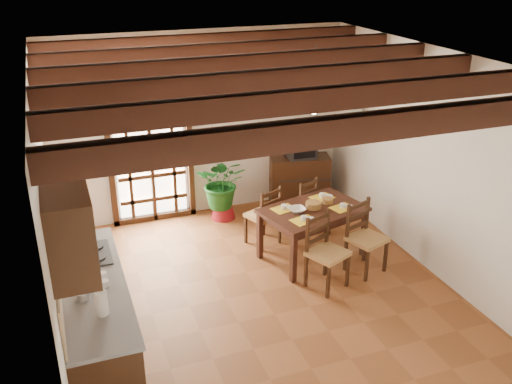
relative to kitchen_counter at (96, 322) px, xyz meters
name	(u,v)px	position (x,y,z in m)	size (l,w,h in m)	color
ground_plane	(260,292)	(1.96, 0.60, -0.47)	(5.00, 5.00, 0.00)	brown
room_shell	(260,151)	(1.96, 0.60, 1.34)	(4.52, 5.02, 2.81)	silver
ceiling_beams	(260,71)	(1.96, 0.60, 2.22)	(4.50, 4.34, 0.20)	black
french_door	(150,146)	(1.16, 3.05, 0.70)	(1.26, 0.11, 2.32)	white
kitchen_counter	(96,322)	(0.00, 0.00, 0.00)	(0.64, 2.25, 1.38)	black
upper_cabinet	(69,230)	(-0.12, -0.70, 1.38)	(0.35, 0.80, 0.70)	black
range_hood	(65,185)	(-0.09, 0.55, 1.26)	(0.38, 0.60, 0.54)	white
counter_items	(89,275)	(0.00, 0.09, 0.49)	(0.50, 1.43, 0.25)	black
dining_table	(313,215)	(2.92, 1.18, 0.15)	(1.48, 1.14, 0.71)	#341911
chair_near_left	(326,265)	(2.76, 0.45, -0.18)	(0.56, 0.55, 0.94)	#B2864B
chair_near_right	(365,250)	(3.40, 0.61, -0.18)	(0.54, 0.53, 0.93)	#B2864B
chair_far_left	(263,226)	(2.44, 1.75, -0.20)	(0.52, 0.51, 0.87)	#B2864B
chair_far_right	(300,215)	(3.07, 1.91, -0.21)	(0.51, 0.50, 0.85)	#B2864B
table_setting	(313,209)	(2.92, 1.18, 0.23)	(0.95, 0.64, 0.09)	yellow
table_bowl	(297,210)	(2.68, 1.16, 0.26)	(0.22, 0.22, 0.05)	white
sideboard	(299,180)	(3.47, 2.83, -0.07)	(0.94, 0.42, 0.80)	black
crt_tv	(301,146)	(3.47, 2.82, 0.51)	(0.47, 0.43, 0.37)	black
fuse_box	(294,94)	(3.46, 3.08, 1.28)	(0.25, 0.03, 0.32)	white
plant_pot	(223,211)	(2.15, 2.72, -0.36)	(0.38, 0.38, 0.23)	maroon
potted_plant	(222,184)	(2.15, 2.72, 0.10)	(1.92, 1.64, 2.14)	#144C19
wall_shelf	(358,120)	(4.10, 2.20, 1.04)	(0.20, 0.42, 0.20)	black
shelf_vase	(358,111)	(4.10, 2.20, 1.18)	(0.15, 0.15, 0.15)	#B2BFB2
shelf_flowers	(359,97)	(4.10, 2.20, 1.38)	(0.14, 0.14, 0.36)	yellow
framed_picture	(365,83)	(4.18, 2.20, 1.58)	(0.03, 0.32, 0.32)	brown
pendant_lamp	(314,105)	(2.92, 1.28, 1.60)	(0.36, 0.36, 0.84)	black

